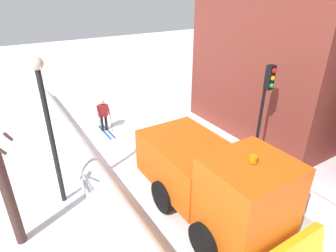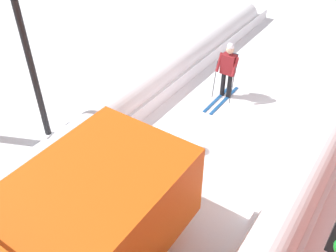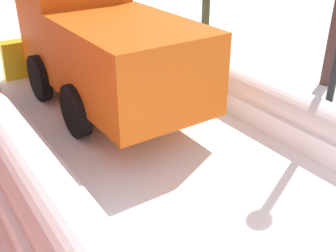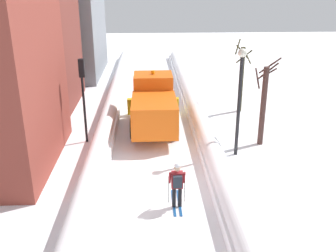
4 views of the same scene
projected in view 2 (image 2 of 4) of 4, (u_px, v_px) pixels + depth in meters
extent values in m
cube|color=orange|center=(95.00, 213.00, 6.32)|extent=(2.30, 3.40, 1.60)
cylinder|color=black|center=(49.00, 222.00, 7.22)|extent=(0.25, 1.10, 1.10)
cylinder|color=black|center=(229.00, 86.00, 11.42)|extent=(0.14, 0.14, 0.82)
cylinder|color=black|center=(223.00, 84.00, 11.51)|extent=(0.14, 0.14, 0.82)
cube|color=maroon|center=(228.00, 64.00, 11.02)|extent=(0.42, 0.26, 0.62)
cube|color=#262D38|center=(232.00, 60.00, 11.14)|extent=(0.32, 0.16, 0.44)
sphere|color=tan|center=(230.00, 50.00, 10.73)|extent=(0.24, 0.24, 0.24)
sphere|color=silver|center=(230.00, 47.00, 10.67)|extent=(0.22, 0.22, 0.22)
cylinder|color=maroon|center=(235.00, 67.00, 10.82)|extent=(0.09, 0.33, 0.56)
cylinder|color=maroon|center=(219.00, 62.00, 11.05)|extent=(0.09, 0.33, 0.56)
cube|color=#194C8C|center=(224.00, 100.00, 11.50)|extent=(0.09, 1.80, 0.03)
cube|color=#194C8C|center=(218.00, 98.00, 11.59)|extent=(0.09, 1.80, 0.03)
cylinder|color=#262628|center=(232.00, 86.00, 11.07)|extent=(0.02, 0.19, 1.19)
cylinder|color=#262628|center=(215.00, 80.00, 11.34)|extent=(0.02, 0.19, 1.19)
cylinder|color=black|center=(29.00, 56.00, 8.79)|extent=(0.16, 0.16, 4.72)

